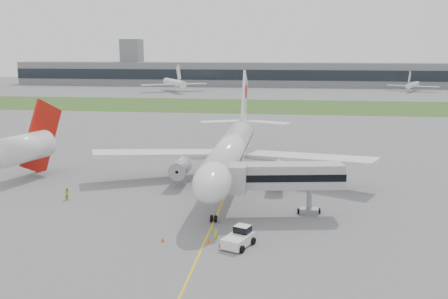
# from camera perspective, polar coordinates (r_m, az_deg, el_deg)

# --- Properties ---
(ground) EXTENTS (600.00, 600.00, 0.00)m
(ground) POSITION_cam_1_polar(r_m,az_deg,el_deg) (79.89, 0.45, -4.67)
(ground) COLOR slate
(ground) RESTS_ON ground
(apron_markings) EXTENTS (70.00, 70.00, 0.04)m
(apron_markings) POSITION_cam_1_polar(r_m,az_deg,el_deg) (75.14, -0.02, -5.72)
(apron_markings) COLOR yellow
(apron_markings) RESTS_ON ground
(grass_strip) EXTENTS (600.00, 50.00, 0.02)m
(grass_strip) POSITION_cam_1_polar(r_m,az_deg,el_deg) (197.63, 4.80, 4.98)
(grass_strip) COLOR #274A1C
(grass_strip) RESTS_ON ground
(terminal_building) EXTENTS (320.00, 22.30, 14.00)m
(terminal_building) POSITION_cam_1_polar(r_m,az_deg,el_deg) (306.55, 5.87, 8.56)
(terminal_building) COLOR slate
(terminal_building) RESTS_ON ground
(control_tower) EXTENTS (12.00, 12.00, 56.00)m
(control_tower) POSITION_cam_1_polar(r_m,az_deg,el_deg) (324.58, -10.37, 7.36)
(control_tower) COLOR slate
(control_tower) RESTS_ON ground
(airliner) EXTENTS (48.13, 53.95, 17.88)m
(airliner) POSITION_cam_1_polar(r_m,az_deg,el_deg) (83.24, 0.88, 0.00)
(airliner) COLOR white
(airliner) RESTS_ON ground
(pushback_tug) EXTENTS (4.01, 4.76, 2.14)m
(pushback_tug) POSITION_cam_1_polar(r_m,az_deg,el_deg) (57.97, 1.75, -10.00)
(pushback_tug) COLOR white
(pushback_tug) RESTS_ON ground
(jet_bridge) EXTENTS (15.79, 6.87, 7.36)m
(jet_bridge) POSITION_cam_1_polar(r_m,az_deg,el_deg) (66.95, 6.43, -3.10)
(jet_bridge) COLOR #A9A9AC
(jet_bridge) RESTS_ON ground
(safety_cone_left) EXTENTS (0.42, 0.42, 0.58)m
(safety_cone_left) POSITION_cam_1_polar(r_m,az_deg,el_deg) (59.66, -7.03, -10.17)
(safety_cone_left) COLOR #F2520C
(safety_cone_left) RESTS_ON ground
(safety_cone_right) EXTENTS (0.41, 0.41, 0.56)m
(safety_cone_right) POSITION_cam_1_polar(r_m,az_deg,el_deg) (58.85, -1.80, -10.40)
(safety_cone_right) COLOR #F2520C
(safety_cone_right) RESTS_ON ground
(ground_crew_near) EXTENTS (0.66, 0.57, 1.52)m
(ground_crew_near) POSITION_cam_1_polar(r_m,az_deg,el_deg) (59.14, -0.97, -9.79)
(ground_crew_near) COLOR #9CCF22
(ground_crew_near) RESTS_ON ground
(ground_crew_far) EXTENTS (0.86, 1.02, 1.87)m
(ground_crew_far) POSITION_cam_1_polar(r_m,az_deg,el_deg) (78.20, -17.43, -4.86)
(ground_crew_far) COLOR #A2C520
(ground_crew_far) RESTS_ON ground
(neighbor_aircraft) EXTENTS (7.45, 17.44, 14.07)m
(neighbor_aircraft) POSITION_cam_1_polar(r_m,az_deg,el_deg) (92.60, -21.64, 0.31)
(neighbor_aircraft) COLOR #B6130A
(neighbor_aircraft) RESTS_ON ground
(distant_aircraft_left) EXTENTS (45.46, 43.94, 13.31)m
(distant_aircraft_left) POSITION_cam_1_polar(r_m,az_deg,el_deg) (264.79, -5.69, 6.60)
(distant_aircraft_left) COLOR white
(distant_aircraft_left) RESTS_ON ground
(distant_aircraft_right) EXTENTS (33.00, 31.40, 9.95)m
(distant_aircraft_right) POSITION_cam_1_polar(r_m,az_deg,el_deg) (282.60, 20.72, 6.22)
(distant_aircraft_right) COLOR white
(distant_aircraft_right) RESTS_ON ground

